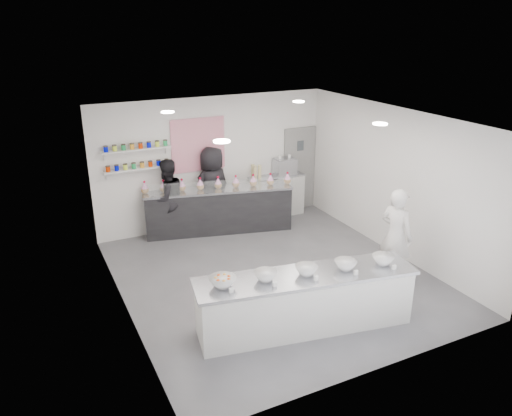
{
  "coord_description": "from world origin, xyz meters",
  "views": [
    {
      "loc": [
        -4.0,
        -7.38,
        4.6
      ],
      "look_at": [
        -0.18,
        0.4,
        1.29
      ],
      "focal_mm": 35.0,
      "sensor_mm": 36.0,
      "label": 1
    }
  ],
  "objects": [
    {
      "name": "prep_counter",
      "position": [
        -0.34,
        -1.67,
        0.47
      ],
      "size": [
        3.54,
        1.39,
        0.94
      ],
      "primitive_type": "cube",
      "rotation": [
        0.0,
        0.0,
        -0.18
      ],
      "color": "silver",
      "rests_on": "floor"
    },
    {
      "name": "back_door",
      "position": [
        2.3,
        2.97,
        1.05
      ],
      "size": [
        0.88,
        0.04,
        2.1
      ],
      "primitive_type": "cube",
      "color": "gray",
      "rests_on": "floor"
    },
    {
      "name": "cookie_bags",
      "position": [
        -0.1,
        2.48,
        1.17
      ],
      "size": [
        3.3,
        0.98,
        0.28
      ],
      "primitive_type": null,
      "rotation": [
        0.0,
        0.0,
        -0.25
      ],
      "color": "#FF9CE3",
      "rests_on": "back_bar"
    },
    {
      "name": "espresso_machine",
      "position": [
        1.77,
        2.78,
        1.22
      ],
      "size": [
        0.52,
        0.36,
        0.39
      ],
      "primitive_type": "cube",
      "color": "#93969E",
      "rests_on": "espresso_ledge"
    },
    {
      "name": "left_wall",
      "position": [
        -2.75,
        0.0,
        1.5
      ],
      "size": [
        0.0,
        6.0,
        6.0
      ],
      "primitive_type": "plane",
      "rotation": [
        1.57,
        0.0,
        1.57
      ],
      "color": "white",
      "rests_on": "floor"
    },
    {
      "name": "espresso_ledge",
      "position": [
        1.55,
        2.78,
        0.51
      ],
      "size": [
        1.38,
        0.44,
        1.03
      ],
      "primitive_type": "cube",
      "color": "silver",
      "rests_on": "floor"
    },
    {
      "name": "label_cards",
      "position": [
        -0.25,
        -2.16,
        0.98
      ],
      "size": [
        2.66,
        0.04,
        0.07
      ],
      "primitive_type": null,
      "color": "white",
      "rests_on": "prep_counter"
    },
    {
      "name": "jar_shelf_lower",
      "position": [
        -1.75,
        2.9,
        1.6
      ],
      "size": [
        1.45,
        0.22,
        0.04
      ],
      "primitive_type": "cube",
      "color": "silver",
      "rests_on": "back_wall"
    },
    {
      "name": "downlight_0",
      "position": [
        -1.4,
        -1.0,
        2.98
      ],
      "size": [
        0.24,
        0.24,
        0.02
      ],
      "primitive_type": "cylinder",
      "color": "white",
      "rests_on": "ceiling"
    },
    {
      "name": "back_wall",
      "position": [
        0.0,
        3.0,
        1.5
      ],
      "size": [
        5.5,
        0.0,
        5.5
      ],
      "primitive_type": "plane",
      "rotation": [
        1.57,
        0.0,
        0.0
      ],
      "color": "white",
      "rests_on": "floor"
    },
    {
      "name": "prep_bowls",
      "position": [
        -0.34,
        -1.67,
        1.01
      ],
      "size": [
        2.99,
        0.98,
        0.14
      ],
      "primitive_type": null,
      "rotation": [
        0.0,
        0.0,
        -0.18
      ],
      "color": "white",
      "rests_on": "prep_counter"
    },
    {
      "name": "pattern_panel",
      "position": [
        -0.35,
        2.98,
        1.95
      ],
      "size": [
        1.25,
        0.03,
        1.2
      ],
      "primitive_type": "cube",
      "color": "#EA3466",
      "rests_on": "back_wall"
    },
    {
      "name": "staff_right",
      "position": [
        -0.13,
        2.73,
        0.97
      ],
      "size": [
        1.09,
        0.89,
        1.93
      ],
      "primitive_type": "imported",
      "rotation": [
        0.0,
        0.0,
        3.48
      ],
      "color": "black",
      "rests_on": "floor"
    },
    {
      "name": "jar_shelf_upper",
      "position": [
        -1.75,
        2.9,
        2.02
      ],
      "size": [
        1.45,
        0.22,
        0.04
      ],
      "primitive_type": "cube",
      "color": "silver",
      "rests_on": "back_wall"
    },
    {
      "name": "sneeze_guard",
      "position": [
        -0.17,
        2.2,
        1.17
      ],
      "size": [
        3.18,
        0.81,
        0.28
      ],
      "primitive_type": "cube",
      "rotation": [
        0.0,
        0.0,
        -0.25
      ],
      "color": "white",
      "rests_on": "back_bar"
    },
    {
      "name": "cup_stacks",
      "position": [
        1.0,
        2.78,
        1.2
      ],
      "size": [
        0.24,
        0.24,
        0.34
      ],
      "primitive_type": null,
      "color": "beige",
      "rests_on": "espresso_ledge"
    },
    {
      "name": "preserve_jars",
      "position": [
        -1.75,
        2.88,
        1.88
      ],
      "size": [
        1.45,
        0.1,
        0.56
      ],
      "primitive_type": null,
      "color": "#CC2E00",
      "rests_on": "jar_shelf_lower"
    },
    {
      "name": "ceiling",
      "position": [
        0.0,
        0.0,
        3.0
      ],
      "size": [
        6.0,
        6.0,
        0.0
      ],
      "primitive_type": "plane",
      "rotation": [
        3.14,
        0.0,
        0.0
      ],
      "color": "white",
      "rests_on": "floor"
    },
    {
      "name": "right_wall",
      "position": [
        2.75,
        0.0,
        1.5
      ],
      "size": [
        0.0,
        6.0,
        6.0
      ],
      "primitive_type": "plane",
      "rotation": [
        1.57,
        0.0,
        -1.57
      ],
      "color": "white",
      "rests_on": "floor"
    },
    {
      "name": "downlight_3",
      "position": [
        1.4,
        1.6,
        2.98
      ],
      "size": [
        0.24,
        0.24,
        0.02
      ],
      "primitive_type": "cylinder",
      "color": "white",
      "rests_on": "ceiling"
    },
    {
      "name": "floor",
      "position": [
        0.0,
        0.0,
        0.0
      ],
      "size": [
        6.0,
        6.0,
        0.0
      ],
      "primitive_type": "plane",
      "color": "#515156",
      "rests_on": "ground"
    },
    {
      "name": "downlight_1",
      "position": [
        1.4,
        -1.0,
        2.98
      ],
      "size": [
        0.24,
        0.24,
        0.02
      ],
      "primitive_type": "cylinder",
      "color": "white",
      "rests_on": "ceiling"
    },
    {
      "name": "back_bar",
      "position": [
        -0.1,
        2.48,
        0.51
      ],
      "size": [
        3.37,
        1.4,
        1.03
      ],
      "primitive_type": "cube",
      "rotation": [
        0.0,
        0.0,
        -0.25
      ],
      "color": "black",
      "rests_on": "floor"
    },
    {
      "name": "downlight_2",
      "position": [
        -1.4,
        1.6,
        2.98
      ],
      "size": [
        0.24,
        0.24,
        0.02
      ],
      "primitive_type": "cylinder",
      "color": "white",
      "rests_on": "ceiling"
    },
    {
      "name": "staff_left",
      "position": [
        -1.2,
        2.73,
        0.89
      ],
      "size": [
        1.02,
        0.9,
        1.77
      ],
      "primitive_type": "imported",
      "rotation": [
        0.0,
        0.0,
        3.44
      ],
      "color": "black",
      "rests_on": "floor"
    },
    {
      "name": "woman_prep",
      "position": [
        1.93,
        -1.07,
        0.9
      ],
      "size": [
        0.58,
        0.74,
        1.8
      ],
      "primitive_type": "imported",
      "rotation": [
        0.0,
        0.0,
        1.83
      ],
      "color": "white",
      "rests_on": "floor"
    }
  ]
}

